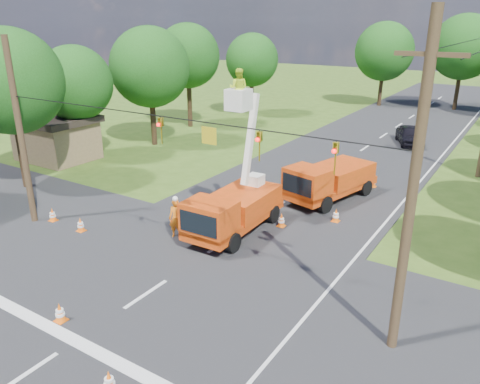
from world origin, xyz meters
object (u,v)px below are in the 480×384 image
Objects in this scene: ground_worker at (176,218)px; traffic_cone_5 at (52,215)px; pole_right_near at (412,193)px; tree_far_a at (384,52)px; shed at (56,137)px; traffic_cone_6 at (373,182)px; pole_left at (20,134)px; tree_left_d at (150,67)px; traffic_cone_0 at (60,313)px; traffic_cone_1 at (109,382)px; traffic_cone_4 at (81,225)px; tree_left_b at (10,82)px; tree_left_e at (188,56)px; traffic_cone_3 at (336,215)px; traffic_cone_2 at (281,220)px; tree_left_c at (75,83)px; tree_left_f at (252,60)px; bucket_truck at (234,201)px; second_truck at (329,180)px; distant_car at (410,135)px; tree_far_b at (464,47)px.

ground_worker is 6.80m from traffic_cone_5.
tree_far_a is (-13.50, 43.00, 1.08)m from pole_right_near.
traffic_cone_6 is at bearing 16.34° from shed.
pole_left is (-12.88, -14.27, 4.14)m from traffic_cone_6.
tree_left_d is (-5.50, 15.00, 1.62)m from pole_left.
traffic_cone_6 is (12.07, 13.78, 0.00)m from traffic_cone_5.
traffic_cone_0 is 4.06m from traffic_cone_1.
traffic_cone_6 is 0.07× the size of pole_right_near.
tree_left_b is (-8.01, 2.57, 5.95)m from traffic_cone_4.
tree_left_b reaches higher than traffic_cone_6.
tree_left_e reaches higher than traffic_cone_0.
traffic_cone_4 is at bearing -64.46° from tree_left_e.
shed is (-11.51, 7.57, 1.26)m from traffic_cone_4.
traffic_cone_2 is at bearing -135.37° from traffic_cone_3.
traffic_cone_2 is at bearing 76.16° from traffic_cone_0.
tree_left_b is 19.14m from tree_left_e.
tree_left_f reaches higher than tree_left_c.
traffic_cone_2 is 1.00× the size of traffic_cone_3.
traffic_cone_2 is 13.15m from pole_left.
second_truck is at bearing 70.88° from bucket_truck.
pole_left is 43.27m from tree_far_a.
distant_car is at bearing 70.60° from traffic_cone_4.
bucket_truck reaches higher than distant_car.
distant_car is 31.23m from traffic_cone_0.
tree_far_a is (13.00, 35.00, 4.57)m from shed.
distant_car is 6.24× the size of traffic_cone_0.
bucket_truck is 10.34m from pole_right_near.
traffic_cone_3 is 0.08× the size of pole_left.
traffic_cone_1 and traffic_cone_5 have the same top height.
traffic_cone_2 is 11.53m from traffic_cone_5.
tree_left_d is (-8.51, 14.57, 5.77)m from traffic_cone_4.
tree_far_b is (19.50, 36.00, 1.37)m from tree_left_c.
tree_left_c is at bearing 170.84° from traffic_cone_2.
tree_left_e is (-20.18, 7.73, 6.13)m from traffic_cone_6.
traffic_cone_3 is (3.65, 3.83, -1.26)m from bucket_truck.
ground_worker is at bearing 25.04° from traffic_cone_4.
tree_left_c is 21.07m from tree_left_f.
traffic_cone_4 is 31.17m from tree_left_f.
distant_car reaches higher than traffic_cone_1.
tree_left_f is (0.20, 15.00, -0.44)m from tree_left_d.
traffic_cone_2 is at bearing -117.58° from distant_car.
traffic_cone_0 is 0.09× the size of tree_left_c.
traffic_cone_4 is 17.00m from traffic_cone_6.
traffic_cone_2 is 0.08× the size of tree_left_d.
traffic_cone_4 is 2.19m from traffic_cone_5.
tree_left_c is at bearing 141.57° from traffic_cone_1.
traffic_cone_5 is 0.07× the size of tree_far_b.
traffic_cone_0 is at bearing -30.06° from pole_left.
traffic_cone_0 is 11.87m from pole_right_near.
shed reaches higher than second_truck.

